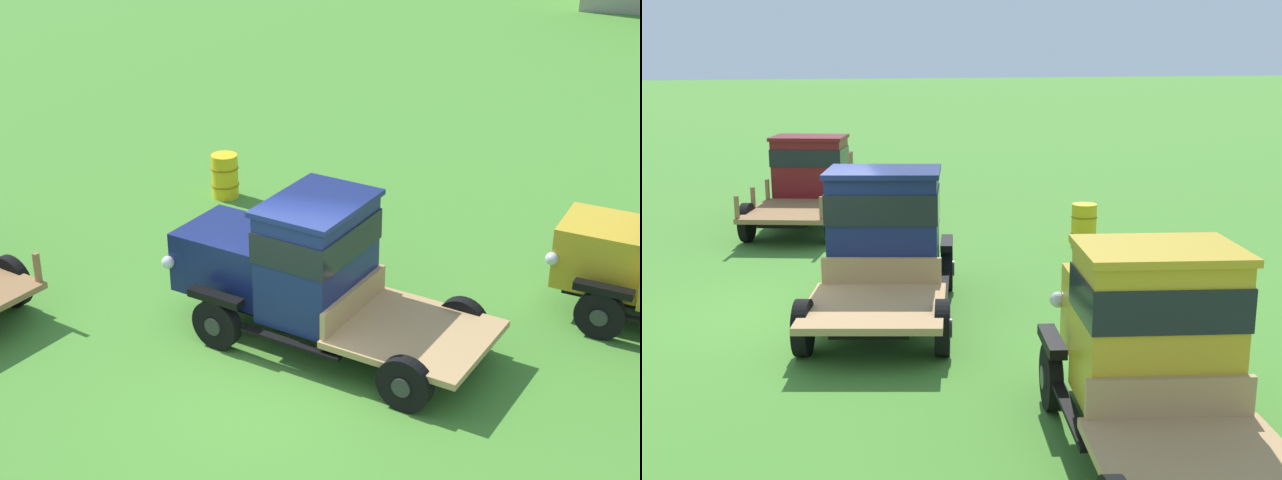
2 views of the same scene
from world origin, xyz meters
TOP-DOWN VIEW (x-y plane):
  - ground_plane at (0.00, 0.00)m, footprint 240.00×240.00m
  - vintage_truck_second_in_line at (0.07, 1.38)m, footprint 5.23×3.02m
  - oil_drum_beside_row at (-3.04, 6.12)m, footprint 0.56×0.56m

SIDE VIEW (x-z plane):
  - ground_plane at x=0.00m, z-range 0.00..0.00m
  - oil_drum_beside_row at x=-3.04m, z-range 0.00..0.90m
  - vintage_truck_second_in_line at x=0.07m, z-range 0.02..2.30m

